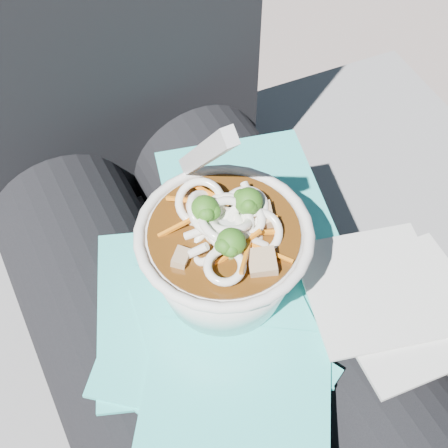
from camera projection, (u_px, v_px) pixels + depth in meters
name	position (u px, v px, depth m)	size (l,w,h in m)	color
stone_ledge	(175.00, 351.00, 0.96)	(1.00, 0.50, 0.46)	slate
lap	(218.00, 337.00, 0.63)	(0.34, 0.48, 0.16)	black
person_body	(178.00, 257.00, 0.66)	(0.34, 0.94, 1.02)	black
plastic_bag	(226.00, 307.00, 0.55)	(0.30, 0.38, 0.01)	#32D0C9
napkins	(394.00, 301.00, 0.54)	(0.15, 0.17, 0.01)	silver
udon_bowl	(224.00, 251.00, 0.51)	(0.16, 0.16, 0.19)	white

